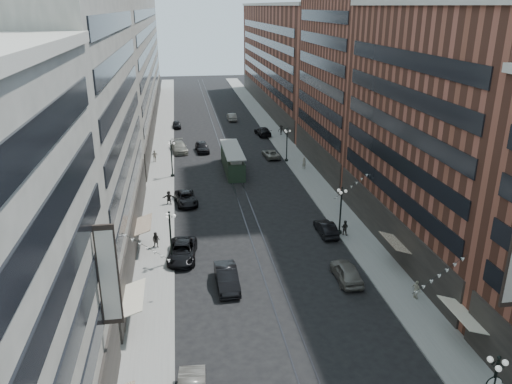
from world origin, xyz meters
TOP-DOWN VIEW (x-y plane):
  - ground at (0.00, 60.00)m, footprint 220.00×220.00m
  - sidewalk_west at (-11.00, 70.00)m, footprint 4.00×180.00m
  - sidewalk_east at (11.00, 70.00)m, footprint 4.00×180.00m
  - rail_west at (-0.70, 70.00)m, footprint 0.12×180.00m
  - rail_east at (0.70, 70.00)m, footprint 0.12×180.00m
  - building_west_mid at (-17.00, 33.00)m, footprint 8.00×36.00m
  - building_west_far at (-17.00, 96.00)m, footprint 8.00×90.00m
  - building_east_mid at (17.00, 28.00)m, footprint 8.00×30.00m
  - building_east_tower at (17.00, 56.00)m, footprint 8.00×26.00m
  - building_east_far at (17.00, 105.00)m, footprint 8.00×72.00m
  - lamppost_sw_far at (-9.20, 28.00)m, footprint 1.03×1.14m
  - lamppost_sw_mid at (-9.20, 55.00)m, footprint 1.03×1.14m
  - lamppost_se_far at (9.20, 32.00)m, footprint 1.03×1.14m
  - lamppost_se_mid at (9.20, 60.00)m, footprint 1.03×1.14m
  - streetcar at (0.00, 56.97)m, footprint 2.74×12.38m
  - car_2 at (-8.17, 29.01)m, footprint 3.29×6.16m
  - car_4 at (6.80, 22.38)m, footprint 2.10×5.11m
  - car_5 at (-4.27, 22.99)m, footprint 2.03×5.48m
  - pedestrian_2 at (-10.84, 31.64)m, footprint 0.93×0.70m
  - pedestrian_4 at (11.67, 18.27)m, footprint 0.74×1.10m
  - car_7 at (-7.45, 43.98)m, footprint 3.21×5.72m
  - car_8 at (-8.06, 68.66)m, footprint 3.18×6.34m
  - car_9 at (-8.40, 87.21)m, footprint 1.84×4.28m
  - car_10 at (7.73, 32.25)m, footprint 1.75×4.67m
  - car_11 at (7.09, 62.73)m, footprint 2.68×5.08m
  - car_12 at (8.33, 78.11)m, footprint 2.91×5.97m
  - car_13 at (-4.09, 68.17)m, footprint 2.50×5.33m
  - car_14 at (3.77, 92.62)m, footprint 1.82×5.03m
  - pedestrian_5 at (-9.62, 43.87)m, footprint 1.62×0.51m
  - pedestrian_6 at (-12.04, 62.94)m, footprint 1.18×0.66m
  - pedestrian_7 at (9.67, 31.59)m, footprint 0.94×0.87m
  - pedestrian_8 at (11.00, 55.54)m, footprint 0.79×0.62m
  - pedestrian_9 at (11.88, 77.45)m, footprint 1.29×0.65m

SIDE VIEW (x-z plane):
  - ground at x=0.00m, z-range 0.00..0.00m
  - rail_west at x=-0.70m, z-range 0.00..0.02m
  - rail_east at x=0.70m, z-range 0.00..0.02m
  - sidewalk_west at x=-11.00m, z-range 0.00..0.15m
  - sidewalk_east at x=11.00m, z-range 0.00..0.15m
  - car_11 at x=7.09m, z-range 0.00..1.36m
  - car_9 at x=-8.40m, z-range 0.00..1.44m
  - car_7 at x=-7.45m, z-range 0.00..1.51m
  - car_10 at x=7.73m, z-range 0.00..1.52m
  - car_2 at x=-8.17m, z-range 0.00..1.65m
  - car_14 at x=3.77m, z-range 0.00..1.65m
  - car_12 at x=8.33m, z-range 0.00..1.67m
  - car_4 at x=6.80m, z-range 0.00..1.73m
  - car_13 at x=-4.09m, z-range 0.00..1.76m
  - car_8 at x=-8.06m, z-range 0.00..1.77m
  - car_5 at x=-4.27m, z-range 0.00..1.79m
  - pedestrian_2 at x=-10.84m, z-range 0.15..1.86m
  - pedestrian_7 at x=9.67m, z-range 0.15..1.86m
  - pedestrian_4 at x=11.67m, z-range 0.15..1.87m
  - pedestrian_5 at x=-9.62m, z-range 0.15..1.89m
  - pedestrian_8 at x=11.00m, z-range 0.15..2.06m
  - pedestrian_6 at x=-12.04m, z-range 0.15..2.07m
  - pedestrian_9 at x=11.88m, z-range 0.15..2.08m
  - streetcar at x=0.00m, z-range -0.13..3.29m
  - lamppost_sw_far at x=-9.20m, z-range 0.34..5.86m
  - lamppost_sw_mid at x=-9.20m, z-range 0.34..5.86m
  - lamppost_se_far at x=9.20m, z-range 0.34..5.86m
  - lamppost_se_mid at x=9.20m, z-range 0.34..5.86m
  - building_east_mid at x=17.00m, z-range 0.00..24.00m
  - building_east_far at x=17.00m, z-range 0.00..24.00m
  - building_west_far at x=-17.00m, z-range 0.00..26.00m
  - building_west_mid at x=-17.00m, z-range 0.00..28.00m
  - building_east_tower at x=17.00m, z-range 0.00..42.00m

